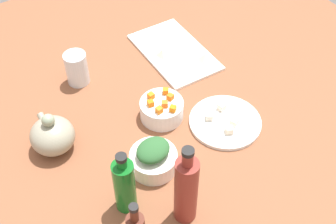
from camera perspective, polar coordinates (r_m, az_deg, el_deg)
tabletop at (r=143.17cm, az=-0.00°, el=-1.78°), size 190.00×190.00×3.00cm
cutting_board at (r=166.78cm, az=0.80°, el=7.61°), size 35.76×22.65×1.00cm
plate_tofu at (r=142.66cm, az=7.24°, el=-1.25°), size 22.70×22.70×1.20cm
bowl_greens at (r=129.12cm, az=-1.85°, el=-6.20°), size 13.70×13.70×5.58cm
bowl_carrots at (r=141.60cm, az=-0.93°, el=0.25°), size 13.76×13.76×6.17cm
teapot at (r=135.87cm, az=-14.43°, el=-2.85°), size 15.12×13.06×13.83cm
bottle_0 at (r=117.09cm, az=-5.52°, el=-9.20°), size 5.75×5.75×21.27cm
bottle_2 at (r=112.96cm, az=2.30°, el=-9.75°), size 5.98×5.98×27.23cm
drinking_glass_0 at (r=154.88cm, az=-11.47°, el=5.43°), size 7.57×7.57×11.54cm
carrot_cube_0 at (r=140.04cm, az=0.29°, el=1.93°), size 2.28×2.28×1.80cm
carrot_cube_1 at (r=138.21cm, az=-2.23°, el=1.12°), size 2.13×2.13×1.80cm
carrot_cube_2 at (r=137.98cm, az=-0.30°, el=1.07°), size 2.48×2.48×1.80cm
carrot_cube_3 at (r=141.88cm, az=-0.31°, el=2.66°), size 2.52×2.52×1.80cm
carrot_cube_4 at (r=140.47cm, az=-2.17°, el=2.06°), size 1.98×1.98×1.80cm
carrot_cube_5 at (r=136.12cm, az=-1.12°, el=0.25°), size 2.04×2.04×1.80cm
carrot_cube_6 at (r=136.49cm, az=0.62°, el=0.42°), size 2.51×2.51×1.80cm
chopped_greens_mound at (r=125.23cm, az=-1.90°, el=-4.84°), size 10.45×11.75×4.24cm
tofu_cube_0 at (r=140.71cm, az=8.36°, el=-1.25°), size 2.77×2.77×2.20cm
tofu_cube_1 at (r=141.38cm, az=5.26°, el=-0.56°), size 3.07×3.07×2.20cm
tofu_cube_2 at (r=138.32cm, az=7.76°, el=-2.26°), size 3.02×3.02×2.20cm
tofu_cube_3 at (r=144.72cm, az=6.80°, el=0.68°), size 2.53×2.53×2.20cm
dumpling_0 at (r=161.93cm, az=4.65°, el=6.92°), size 6.34×6.34×2.90cm
dumpling_1 at (r=170.75cm, az=-1.43°, el=9.40°), size 5.45×5.59×2.44cm
dumpling_2 at (r=163.79cm, az=-0.74°, el=7.56°), size 5.43×5.34×2.57cm
dumpling_3 at (r=157.10cm, az=2.42°, el=5.42°), size 7.61×7.52×2.28cm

